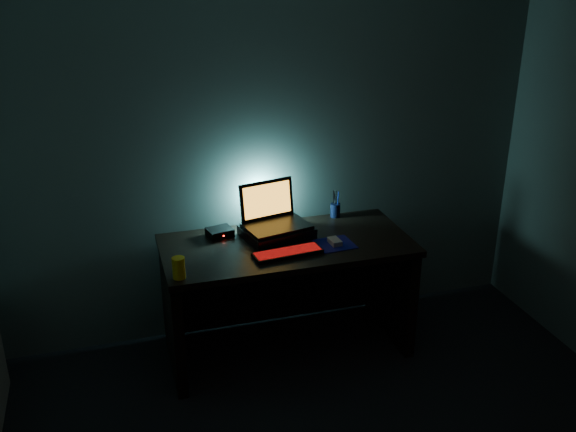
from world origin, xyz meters
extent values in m
cube|color=#4D5853|center=(0.00, 2.00, 1.25)|extent=(3.50, 0.00, 2.50)
cube|color=black|center=(0.00, 1.62, 0.73)|extent=(1.50, 0.70, 0.04)
cube|color=black|center=(-0.71, 1.62, 0.35)|extent=(0.06, 0.64, 0.71)
cube|color=black|center=(0.71, 1.62, 0.35)|extent=(0.06, 0.64, 0.71)
cube|color=black|center=(0.00, 1.95, 0.35)|extent=(1.38, 0.02, 0.65)
cube|color=black|center=(-0.03, 1.73, 0.78)|extent=(0.46, 0.38, 0.06)
cube|color=black|center=(-0.03, 1.73, 0.82)|extent=(0.43, 0.34, 0.02)
cube|color=black|center=(-0.06, 1.86, 0.95)|extent=(0.36, 0.12, 0.24)
cube|color=orange|center=(-0.06, 1.85, 0.95)|extent=(0.32, 0.10, 0.20)
cube|color=black|center=(-0.04, 1.46, 0.76)|extent=(0.42, 0.17, 0.02)
cube|color=red|center=(-0.04, 1.46, 0.77)|extent=(0.40, 0.15, 0.00)
cube|color=#0D0D60|center=(0.27, 1.52, 0.75)|extent=(0.23, 0.22, 0.00)
cube|color=gray|center=(0.27, 1.52, 0.77)|extent=(0.07, 0.10, 0.03)
cylinder|color=black|center=(0.42, 1.92, 0.80)|extent=(0.08, 0.08, 0.09)
cylinder|color=#D09F0A|center=(-0.68, 1.35, 0.81)|extent=(0.08, 0.08, 0.12)
cube|color=black|center=(-0.37, 1.83, 0.77)|extent=(0.17, 0.15, 0.05)
sphere|color=#FF0C07|center=(-0.36, 1.77, 0.77)|extent=(0.01, 0.01, 0.01)
camera|label=1|loc=(-0.99, -1.73, 2.38)|focal=40.00mm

